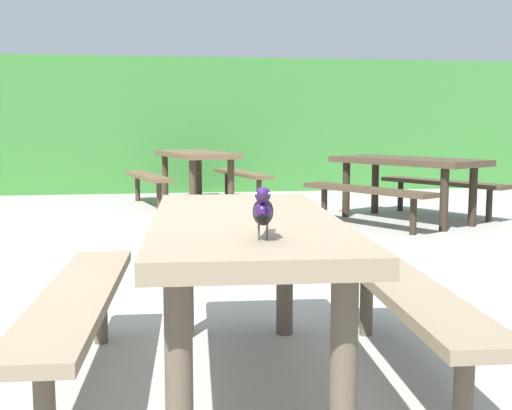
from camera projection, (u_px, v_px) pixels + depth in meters
The scene contains 6 objects.
ground_plane at pixel (174, 366), 3.09m from camera, with size 60.00×60.00×0.00m, color #A3A099.
hedge_wall at pixel (156, 125), 11.65m from camera, with size 28.00×1.94×2.21m, color #387A33.
picnic_table_foreground at pixel (245, 260), 2.78m from camera, with size 1.78×1.84×0.74m.
bird_grackle at pixel (263, 210), 2.18m from camera, with size 0.10×0.29×0.18m.
picnic_table_mid_left at pixel (196, 165), 9.33m from camera, with size 2.03×2.06×0.74m.
picnic_table_far_centre at pixel (407, 174), 7.63m from camera, with size 2.31×2.32×0.74m.
Camera 1 is at (-0.09, -3.00, 1.12)m, focal length 46.31 mm.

